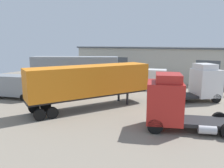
% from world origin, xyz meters
% --- Properties ---
extents(ground_plane, '(60.00, 60.00, 0.00)m').
position_xyz_m(ground_plane, '(0.00, 0.00, 0.00)').
color(ground_plane, gray).
extents(warehouse_building, '(32.88, 8.52, 5.35)m').
position_xyz_m(warehouse_building, '(0.00, 18.01, 2.68)').
color(warehouse_building, '#B7B2A3').
rests_on(warehouse_building, ground_plane).
extents(tractor_unit_white, '(6.39, 6.01, 3.90)m').
position_xyz_m(tractor_unit_white, '(7.85, 4.77, 1.83)').
color(tractor_unit_white, silver).
rests_on(tractor_unit_white, ground_plane).
extents(container_trailer_yellow, '(11.96, 8.13, 4.09)m').
position_xyz_m(container_trailer_yellow, '(-9.36, 5.04, 2.60)').
color(container_trailer_yellow, gray).
rests_on(container_trailer_yellow, ground_plane).
extents(delivery_van_white, '(6.01, 3.55, 2.58)m').
position_xyz_m(delivery_van_white, '(0.12, 7.75, 1.41)').
color(delivery_van_white, silver).
rests_on(delivery_van_white, ground_plane).
extents(container_trailer_teal, '(7.64, 11.32, 3.96)m').
position_xyz_m(container_trailer_teal, '(-0.46, -3.34, 2.54)').
color(container_trailer_teal, orange).
rests_on(container_trailer_teal, ground_plane).
extents(delivery_van_grey, '(5.35, 3.42, 2.52)m').
position_xyz_m(delivery_van_grey, '(-9.96, -4.71, 1.37)').
color(delivery_van_grey, gray).
rests_on(delivery_van_grey, ground_plane).
extents(tractor_unit_red, '(7.08, 4.69, 3.93)m').
position_xyz_m(tractor_unit_red, '(7.50, -4.47, 1.84)').
color(tractor_unit_red, red).
rests_on(tractor_unit_red, ground_plane).
extents(oil_drum, '(0.58, 0.58, 0.88)m').
position_xyz_m(oil_drum, '(-7.58, -2.03, 0.44)').
color(oil_drum, '#B22D23').
rests_on(oil_drum, ground_plane).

